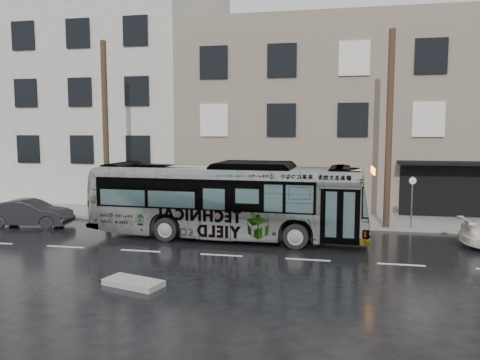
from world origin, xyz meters
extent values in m
plane|color=black|center=(0.00, 0.00, 0.00)|extent=(120.00, 120.00, 0.00)
cube|color=gray|center=(0.00, 4.90, 0.07)|extent=(90.00, 3.60, 0.15)
cube|color=#7B6D5E|center=(5.00, 12.70, 5.50)|extent=(20.00, 12.00, 11.00)
cube|color=beige|center=(-18.00, 14.20, 8.00)|extent=(26.00, 15.00, 16.00)
cylinder|color=#423321|center=(6.50, 3.30, 4.65)|extent=(0.30, 0.30, 9.00)
cylinder|color=#423321|center=(-7.50, 3.30, 4.65)|extent=(0.30, 0.30, 9.00)
cylinder|color=slate|center=(7.60, 3.30, 1.35)|extent=(0.06, 0.06, 2.40)
imported|color=#B2B2B2|center=(-0.43, 0.29, 1.66)|extent=(11.99, 3.30, 3.31)
imported|color=black|center=(-10.30, 0.79, 0.66)|extent=(4.11, 1.84, 1.31)
cube|color=gray|center=(-1.77, -6.36, 0.09)|extent=(1.95, 1.27, 0.18)
camera|label=1|loc=(4.01, -19.05, 4.61)|focal=35.00mm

